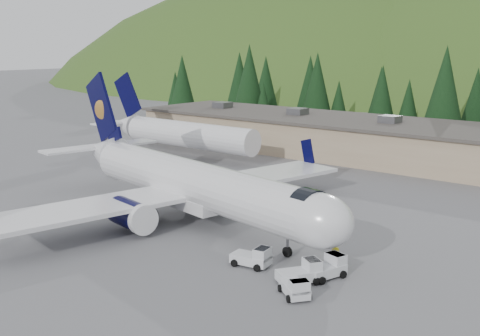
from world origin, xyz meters
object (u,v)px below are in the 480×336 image
Objects in this scene: airliner at (190,183)px; baggage_tug_c at (303,272)px; second_airliner at (176,132)px; baggage_tug_b at (296,288)px; terminal_building at (356,137)px; baggage_tug_a at (254,258)px; baggage_tug_d at (328,267)px; ramp_worker at (336,254)px.

airliner is 11.90× the size of baggage_tug_c.
second_airliner is 8.58× the size of baggage_tug_c.
baggage_tug_c reaches higher than baggage_tug_b.
baggage_tug_b is at bearing -36.18° from second_airliner.
baggage_tug_a is at bearing -70.22° from terminal_building.
airliner is at bearing -169.15° from baggage_tug_b.
terminal_building is at bearing 42.58° from baggage_tug_d.
terminal_building is at bearing 57.25° from baggage_tug_c.
baggage_tug_b is 6.53m from ramp_worker.
baggage_tug_a is 1.76× the size of ramp_worker.
baggage_tug_d is (40.61, -25.64, -2.64)m from second_airliner.
baggage_tug_a is 0.93× the size of baggage_tug_c.
second_airliner reaches higher than baggage_tug_c.
baggage_tug_d reaches higher than baggage_tug_b.
airliner is at bearing 93.22° from baggage_tug_d.
baggage_tug_a is 5.38m from baggage_tug_d.
terminal_building is (-15.57, 43.29, 1.96)m from baggage_tug_a.
ramp_worker reaches higher than baggage_tug_d.
second_airliner is 48.44m from baggage_tug_c.
airliner is at bearing 102.94° from baggage_tug_c.
airliner is 16.33m from ramp_worker.
baggage_tug_c is (15.95, -5.74, -2.69)m from airliner.
baggage_tug_d is (16.78, -3.85, -2.70)m from airliner.
ramp_worker is at bearing -63.13° from terminal_building.
airliner is 12.80× the size of baggage_tug_a.
ramp_worker is at bearing 32.78° from baggage_tug_a.
baggage_tug_d is at bearing 8.93° from baggage_tug_c.
ramp_worker is (39.88, -23.40, -2.48)m from second_airliner.
second_airliner is at bearing 148.48° from airliner.
ramp_worker reaches higher than baggage_tug_c.
baggage_tug_a is 1.06× the size of baggage_tug_b.
terminal_building reaches higher than baggage_tug_c.
baggage_tug_a is 5.87m from ramp_worker.
baggage_tug_b is 4.22m from baggage_tug_d.
baggage_tug_c is 0.05× the size of terminal_building.
second_airliner is (-23.83, 21.79, -0.06)m from airliner.
ramp_worker is (-0.73, 2.24, 0.16)m from baggage_tug_d.
terminal_building reaches higher than baggage_tug_a.
baggage_tug_b is 0.88× the size of baggage_tug_c.
airliner is 17.16m from baggage_tug_c.
airliner is 22.58× the size of ramp_worker.
baggage_tug_d is 2.36m from ramp_worker.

